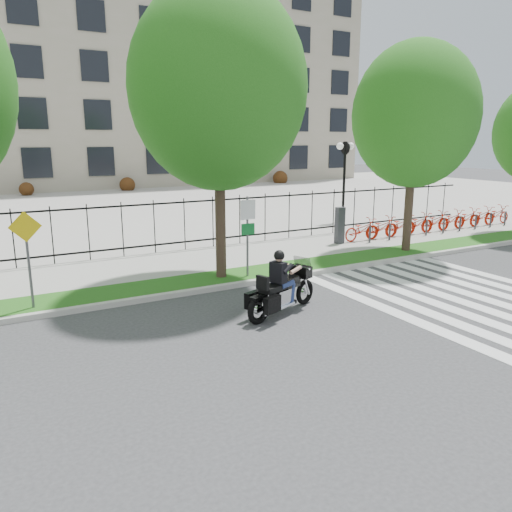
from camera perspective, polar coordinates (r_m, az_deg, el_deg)
ground at (r=11.94m, az=8.26°, el=-8.30°), size 120.00×120.00×0.00m
curb at (r=15.19m, az=-1.10°, el=-3.14°), size 60.00×0.20×0.15m
grass_verge at (r=15.92m, az=-2.54°, el=-2.38°), size 60.00×1.50×0.15m
sidewalk at (r=18.12m, az=-6.07°, el=-0.51°), size 60.00×3.50×0.15m
plaza at (r=34.73m, az=-17.56°, el=5.50°), size 80.00×34.00×0.10m
crosswalk_stripes at (r=15.22m, az=22.96°, el=-4.46°), size 5.70×8.00×0.01m
iron_fence at (r=19.50m, az=-8.17°, el=3.63°), size 30.00×0.06×2.00m
office_building at (r=54.42m, az=-22.87°, el=18.16°), size 60.00×21.90×20.15m
lamp_post_right at (r=26.76m, az=10.12°, el=10.57°), size 1.06×0.70×4.25m
street_tree_1 at (r=15.21m, az=-4.34°, el=18.65°), size 5.18×5.18×8.64m
street_tree_2 at (r=19.84m, az=17.72°, el=15.07°), size 4.60×4.60×7.71m
bike_share_station at (r=24.60m, az=19.69°, el=3.73°), size 11.07×0.85×1.50m
sign_pole_regulatory at (r=15.37m, az=-0.96°, el=3.43°), size 0.50×0.09×2.50m
sign_pole_warning at (r=13.65m, az=-24.69°, el=0.97°), size 0.78×0.09×2.49m
motorcycle_rider at (r=12.67m, az=3.03°, el=-3.68°), size 2.51×1.29×2.03m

